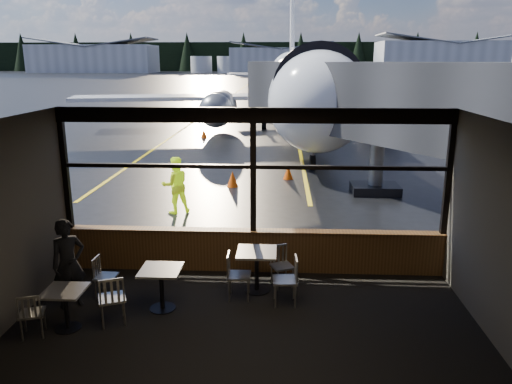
# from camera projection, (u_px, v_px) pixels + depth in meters

# --- Properties ---
(ground_plane) EXTENTS (520.00, 520.00, 0.00)m
(ground_plane) POSITION_uv_depth(u_px,v_px,m) (280.00, 78.00, 126.67)
(ground_plane) COLOR black
(ground_plane) RESTS_ON ground
(carpet_floor) EXTENTS (8.00, 6.00, 0.01)m
(carpet_floor) POSITION_uv_depth(u_px,v_px,m) (243.00, 347.00, 7.90)
(carpet_floor) COLOR black
(carpet_floor) RESTS_ON ground
(ceiling) EXTENTS (8.00, 6.00, 0.04)m
(ceiling) POSITION_uv_depth(u_px,v_px,m) (241.00, 127.00, 7.01)
(ceiling) COLOR #38332D
(ceiling) RESTS_ON ground
(wall_back) EXTENTS (8.00, 0.04, 3.50)m
(wall_back) POSITION_uv_depth(u_px,v_px,m) (216.00, 360.00, 4.56)
(wall_back) COLOR #4A443B
(wall_back) RESTS_ON ground
(window_sill) EXTENTS (8.00, 0.28, 0.90)m
(window_sill) POSITION_uv_depth(u_px,v_px,m) (253.00, 251.00, 10.68)
(window_sill) COLOR #553419
(window_sill) RESTS_ON ground
(window_header) EXTENTS (8.00, 0.18, 0.30)m
(window_header) POSITION_uv_depth(u_px,v_px,m) (253.00, 115.00, 9.94)
(window_header) COLOR black
(window_header) RESTS_ON ground
(mullion_left) EXTENTS (0.12, 0.12, 2.60)m
(mullion_left) POSITION_uv_depth(u_px,v_px,m) (65.00, 169.00, 10.43)
(mullion_left) COLOR black
(mullion_left) RESTS_ON ground
(mullion_centre) EXTENTS (0.12, 0.12, 2.60)m
(mullion_centre) POSITION_uv_depth(u_px,v_px,m) (253.00, 171.00, 10.24)
(mullion_centre) COLOR black
(mullion_centre) RESTS_ON ground
(mullion_right) EXTENTS (0.12, 0.12, 2.60)m
(mullion_right) POSITION_uv_depth(u_px,v_px,m) (449.00, 174.00, 10.04)
(mullion_right) COLOR black
(mullion_right) RESTS_ON ground
(window_transom) EXTENTS (8.00, 0.10, 0.08)m
(window_transom) POSITION_uv_depth(u_px,v_px,m) (253.00, 167.00, 10.21)
(window_transom) COLOR black
(window_transom) RESTS_ON ground
(airliner) EXTENTS (30.03, 35.80, 10.77)m
(airliner) POSITION_uv_depth(u_px,v_px,m) (300.00, 44.00, 30.82)
(airliner) COLOR white
(airliner) RESTS_ON ground_plane
(jet_bridge) EXTENTS (9.58, 11.71, 5.11)m
(jet_bridge) POSITION_uv_depth(u_px,v_px,m) (381.00, 123.00, 15.28)
(jet_bridge) COLOR #2A2A2D
(jet_bridge) RESTS_ON ground_plane
(cafe_table_near) EXTENTS (0.76, 0.76, 0.84)m
(cafe_table_near) POSITION_uv_depth(u_px,v_px,m) (257.00, 271.00, 9.74)
(cafe_table_near) COLOR #9F9A92
(cafe_table_near) RESTS_ON carpet_floor
(cafe_table_mid) EXTENTS (0.72, 0.72, 0.79)m
(cafe_table_mid) POSITION_uv_depth(u_px,v_px,m) (162.00, 289.00, 9.03)
(cafe_table_mid) COLOR gray
(cafe_table_mid) RESTS_ON carpet_floor
(cafe_table_left) EXTENTS (0.66, 0.66, 0.72)m
(cafe_table_left) POSITION_uv_depth(u_px,v_px,m) (66.00, 310.00, 8.36)
(cafe_table_left) COLOR #A49D97
(cafe_table_left) RESTS_ON carpet_floor
(chair_near_e) EXTENTS (0.54, 0.54, 0.94)m
(chair_near_e) POSITION_uv_depth(u_px,v_px,m) (285.00, 281.00, 9.21)
(chair_near_e) COLOR beige
(chair_near_e) RESTS_ON carpet_floor
(chair_near_w) EXTENTS (0.51, 0.51, 0.92)m
(chair_near_w) POSITION_uv_depth(u_px,v_px,m) (239.00, 276.00, 9.43)
(chair_near_w) COLOR #A9A398
(chair_near_w) RESTS_ON carpet_floor
(chair_near_n) EXTENTS (0.60, 0.60, 0.84)m
(chair_near_n) POSITION_uv_depth(u_px,v_px,m) (282.00, 267.00, 9.96)
(chair_near_n) COLOR #ADA89C
(chair_near_n) RESTS_ON carpet_floor
(chair_mid_s) EXTENTS (0.66, 0.66, 0.92)m
(chair_mid_s) POSITION_uv_depth(u_px,v_px,m) (112.00, 299.00, 8.53)
(chair_mid_s) COLOR beige
(chair_mid_s) RESTS_ON carpet_floor
(chair_mid_w) EXTENTS (0.46, 0.46, 0.81)m
(chair_mid_w) POSITION_uv_depth(u_px,v_px,m) (106.00, 277.00, 9.52)
(chair_mid_w) COLOR beige
(chair_mid_w) RESTS_ON carpet_floor
(chair_left_s) EXTENTS (0.55, 0.55, 0.79)m
(chair_left_s) POSITION_uv_depth(u_px,v_px,m) (32.00, 314.00, 8.15)
(chair_left_s) COLOR #B9B5A7
(chair_left_s) RESTS_ON carpet_floor
(passenger) EXTENTS (0.72, 0.70, 1.67)m
(passenger) POSITION_uv_depth(u_px,v_px,m) (69.00, 264.00, 9.04)
(passenger) COLOR black
(passenger) RESTS_ON carpet_floor
(ground_crew) EXTENTS (1.02, 0.93, 1.69)m
(ground_crew) POSITION_uv_depth(u_px,v_px,m) (175.00, 185.00, 14.72)
(ground_crew) COLOR #BFF219
(ground_crew) RESTS_ON ground_plane
(cone_nose) EXTENTS (0.39, 0.39, 0.54)m
(cone_nose) POSITION_uv_depth(u_px,v_px,m) (288.00, 172.00, 19.08)
(cone_nose) COLOR #E65B07
(cone_nose) RESTS_ON ground_plane
(cone_wing) EXTENTS (0.36, 0.36, 0.50)m
(cone_wing) POSITION_uv_depth(u_px,v_px,m) (204.00, 134.00, 29.29)
(cone_wing) COLOR orange
(cone_wing) RESTS_ON ground_plane
(hangar_left) EXTENTS (45.00, 18.00, 11.00)m
(hangar_left) POSITION_uv_depth(u_px,v_px,m) (94.00, 58.00, 186.71)
(hangar_left) COLOR silver
(hangar_left) RESTS_ON ground_plane
(hangar_mid) EXTENTS (38.00, 15.00, 10.00)m
(hangar_mid) POSITION_uv_depth(u_px,v_px,m) (281.00, 59.00, 188.15)
(hangar_mid) COLOR silver
(hangar_mid) RESTS_ON ground_plane
(hangar_right) EXTENTS (50.00, 20.00, 12.00)m
(hangar_right) POSITION_uv_depth(u_px,v_px,m) (449.00, 56.00, 178.12)
(hangar_right) COLOR silver
(hangar_right) RESTS_ON ground_plane
(fuel_tank_a) EXTENTS (8.00, 8.00, 6.00)m
(fuel_tank_a) POSITION_uv_depth(u_px,v_px,m) (201.00, 64.00, 187.27)
(fuel_tank_a) COLOR silver
(fuel_tank_a) RESTS_ON ground_plane
(fuel_tank_b) EXTENTS (8.00, 8.00, 6.00)m
(fuel_tank_b) POSITION_uv_depth(u_px,v_px,m) (228.00, 64.00, 186.77)
(fuel_tank_b) COLOR silver
(fuel_tank_b) RESTS_ON ground_plane
(fuel_tank_c) EXTENTS (8.00, 8.00, 6.00)m
(fuel_tank_c) POSITION_uv_depth(u_px,v_px,m) (254.00, 64.00, 186.27)
(fuel_tank_c) COLOR silver
(fuel_tank_c) RESTS_ON ground_plane
(treeline) EXTENTS (360.00, 3.00, 12.00)m
(treeline) POSITION_uv_depth(u_px,v_px,m) (281.00, 57.00, 212.04)
(treeline) COLOR black
(treeline) RESTS_ON ground_plane
(cone_extra) EXTENTS (0.41, 0.41, 0.57)m
(cone_extra) POSITION_uv_depth(u_px,v_px,m) (233.00, 179.00, 17.92)
(cone_extra) COLOR #D95006
(cone_extra) RESTS_ON ground_plane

